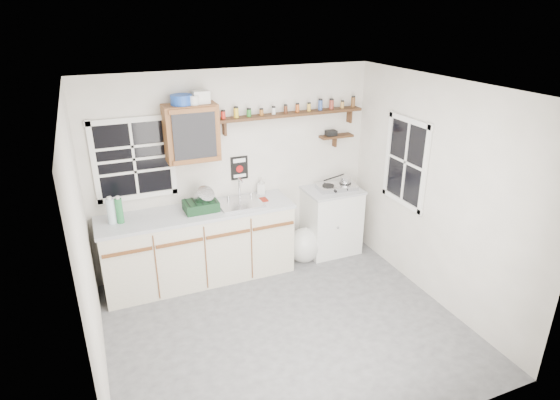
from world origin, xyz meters
The scene contains 18 objects.
room centered at (0.00, 0.00, 1.25)m, with size 3.64×3.24×2.54m.
main_cabinet centered at (-0.58, 1.30, 0.46)m, with size 2.31×0.63×0.92m.
right_cabinet centered at (1.25, 1.32, 0.46)m, with size 0.73×0.57×0.91m.
sink centered at (-0.05, 1.30, 0.93)m, with size 0.52×0.44×0.29m.
upper_cabinet centered at (-0.55, 1.44, 1.82)m, with size 0.60×0.32×0.65m.
upper_cabinet_clutter centered at (-0.55, 1.44, 2.21)m, with size 0.43×0.24×0.14m.
spice_shelf centered at (0.73, 1.51, 1.93)m, with size 1.91×0.18×0.35m.
secondary_shelf centered at (1.36, 1.52, 1.58)m, with size 0.45×0.16×0.24m.
warning_sign centered at (0.05, 1.59, 1.28)m, with size 0.22×0.02×0.30m.
window_back centered at (-1.20, 1.59, 1.55)m, with size 0.93×0.03×0.98m.
window_right centered at (1.79, 0.55, 1.45)m, with size 0.03×0.78×1.08m.
water_bottles centered at (-1.49, 1.32, 1.07)m, with size 0.17×0.10×0.32m.
dish_rack centered at (-0.52, 1.30, 1.01)m, with size 0.39×0.31×0.29m.
soap_bottle centered at (0.31, 1.52, 1.03)m, with size 0.10×0.10×0.21m, color silver.
rag centered at (0.23, 1.29, 0.93)m, with size 0.14×0.12×0.02m, color maroon.
hotplate centered at (1.30, 1.30, 0.94)m, with size 0.54×0.33×0.07m.
saucepan centered at (1.42, 1.31, 1.02)m, with size 0.32×0.24×0.15m.
trash_bag centered at (0.80, 1.23, 0.21)m, with size 0.44×0.40×0.50m.
Camera 1 is at (-1.63, -3.74, 3.16)m, focal length 30.00 mm.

